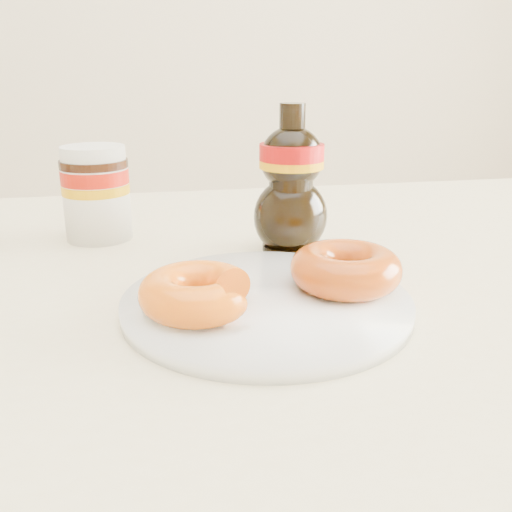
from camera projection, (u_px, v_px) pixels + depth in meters
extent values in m
cube|color=beige|center=(185.00, 301.00, 0.59)|extent=(1.40, 0.90, 0.04)
cylinder|color=#C6B28C|center=(483.00, 378.00, 1.16)|extent=(0.06, 0.06, 0.71)
cylinder|color=white|center=(266.00, 303.00, 0.52)|extent=(0.26, 0.26, 0.01)
torus|color=white|center=(266.00, 302.00, 0.52)|extent=(0.26, 0.26, 0.01)
torus|color=orange|center=(197.00, 293.00, 0.48)|extent=(0.12, 0.12, 0.03)
torus|color=#A23C0A|center=(346.00, 269.00, 0.53)|extent=(0.13, 0.13, 0.04)
cylinder|color=white|center=(97.00, 201.00, 0.72)|extent=(0.08, 0.08, 0.10)
cylinder|color=#961005|center=(95.00, 176.00, 0.71)|extent=(0.08, 0.08, 0.02)
cylinder|color=#D89905|center=(96.00, 189.00, 0.71)|extent=(0.08, 0.08, 0.01)
cylinder|color=black|center=(94.00, 164.00, 0.70)|extent=(0.08, 0.08, 0.01)
cylinder|color=white|center=(93.00, 154.00, 0.70)|extent=(0.08, 0.08, 0.02)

